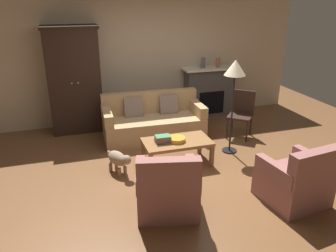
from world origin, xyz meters
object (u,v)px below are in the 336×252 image
Objects in this scene: fireplace at (209,91)px; fruit_bowl at (177,139)px; book_stack at (163,139)px; couch at (153,122)px; dog at (118,159)px; armchair_near_right at (296,181)px; mantel_vase_terracotta at (218,63)px; armoire at (74,80)px; side_chair_wooden at (241,111)px; mantel_vase_slate at (203,63)px; floor_lamp at (235,73)px; coffee_table at (177,144)px; armchair_near_left at (167,190)px.

fireplace is 4.49× the size of fruit_bowl.
fireplace is 4.91× the size of book_stack.
couch is at bearing 93.60° from fruit_bowl.
dog is at bearing -138.83° from fireplace.
armchair_near_right is 1.67× the size of dog.
armoire is at bearing -178.90° from mantel_vase_terracotta.
dog is at bearing -162.35° from side_chair_wooden.
dog is at bearing -136.91° from mantel_vase_slate.
fireplace reaches higher than side_chair_wooden.
floor_lamp reaches higher than book_stack.
fireplace is 1.40× the size of side_chair_wooden.
fruit_bowl is (0.08, -1.21, 0.14)m from couch.
armoire is at bearing 157.67° from side_chair_wooden.
mantel_vase_slate reaches higher than fireplace.
fruit_bowl is (-1.50, -2.14, -0.12)m from fireplace.
mantel_vase_terracotta is 1.49m from side_chair_wooden.
mantel_vase_slate is 0.13× the size of floor_lamp.
armchair_near_right is 2.36m from side_chair_wooden.
armchair_near_right is at bearing -65.26° from couch.
fruit_bowl is 1.46m from floor_lamp.
coffee_table is at bearing 1.80° from dog.
fruit_bowl is 1.80m from side_chair_wooden.
side_chair_wooden is 0.55× the size of floor_lamp.
fruit_bowl is 0.31× the size of side_chair_wooden.
mantel_vase_slate is 3.28m from dog.
armoire is 1.78m from couch.
couch reaches higher than coffee_table.
dog is at bearing 110.36° from armchair_near_left.
side_chair_wooden is at bearing -93.10° from mantel_vase_terracotta.
dog is at bearing -177.52° from book_stack.
floor_lamp is (1.60, 1.38, 1.11)m from armchair_near_left.
fireplace is 0.60× the size of armoire.
mantel_vase_slate is (-0.18, -0.02, 0.66)m from fireplace.
armchair_near_left is at bearing 169.40° from armchair_near_right.
fireplace is 1.15× the size of coffee_table.
couch is at bearing 54.12° from dog.
mantel_vase_slate reaches higher than side_chair_wooden.
book_stack reaches higher than coffee_table.
fireplace is 3.66m from armchair_near_right.
armoire reaches higher than coffee_table.
armoire is at bearing -178.49° from fireplace.
fireplace reaches higher than fruit_bowl.
fireplace is at bearing 77.55° from floor_lamp.
book_stack is 1.16× the size of mantel_vase_slate.
couch is 10.04× the size of mantel_vase_terracotta.
coffee_table is 2.62m from mantel_vase_slate.
floor_lamp reaches higher than couch.
mantel_vase_terracotta is at bearing 86.90° from side_chair_wooden.
couch is at bearing -146.90° from mantel_vase_slate.
mantel_vase_terracotta is 3.77m from armchair_near_right.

